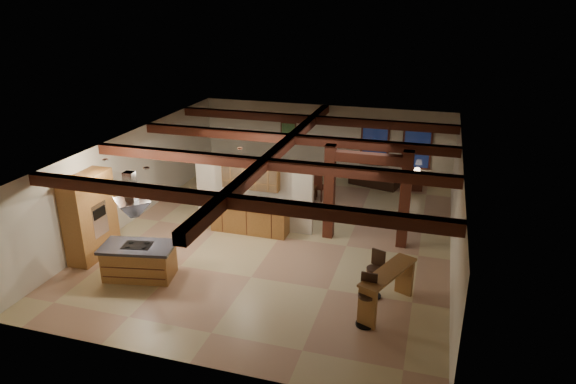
# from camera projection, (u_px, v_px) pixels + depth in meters

# --- Properties ---
(ground) EXTENTS (12.00, 12.00, 0.00)m
(ground) POSITION_uv_depth(u_px,v_px,m) (280.00, 237.00, 15.66)
(ground) COLOR tan
(ground) RESTS_ON ground
(room_walls) EXTENTS (12.00, 12.00, 12.00)m
(room_walls) POSITION_uv_depth(u_px,v_px,m) (279.00, 182.00, 15.01)
(room_walls) COLOR beige
(room_walls) RESTS_ON ground
(ceiling_beams) EXTENTS (10.00, 12.00, 0.28)m
(ceiling_beams) POSITION_uv_depth(u_px,v_px,m) (279.00, 150.00, 14.66)
(ceiling_beams) COLOR #3E180F
(ceiling_beams) RESTS_ON room_walls
(timber_posts) EXTENTS (2.50, 0.30, 2.90)m
(timber_posts) POSITION_uv_depth(u_px,v_px,m) (367.00, 186.00, 14.80)
(timber_posts) COLOR #3E180F
(timber_posts) RESTS_ON ground
(partition_wall) EXTENTS (3.80, 0.18, 2.20)m
(partition_wall) POSITION_uv_depth(u_px,v_px,m) (254.00, 195.00, 15.97)
(partition_wall) COLOR beige
(partition_wall) RESTS_ON ground
(pantry_cabinet) EXTENTS (0.67, 1.60, 2.40)m
(pantry_cabinet) POSITION_uv_depth(u_px,v_px,m) (90.00, 216.00, 14.15)
(pantry_cabinet) COLOR olive
(pantry_cabinet) RESTS_ON ground
(back_counter) EXTENTS (2.50, 0.66, 0.94)m
(back_counter) POSITION_uv_depth(u_px,v_px,m) (250.00, 218.00, 15.85)
(back_counter) COLOR olive
(back_counter) RESTS_ON ground
(upper_display_cabinet) EXTENTS (1.80, 0.36, 0.95)m
(upper_display_cabinet) POSITION_uv_depth(u_px,v_px,m) (251.00, 174.00, 15.54)
(upper_display_cabinet) COLOR olive
(upper_display_cabinet) RESTS_ON partition_wall
(range_hood) EXTENTS (1.10, 1.10, 1.40)m
(range_hood) POSITION_uv_depth(u_px,v_px,m) (134.00, 214.00, 12.83)
(range_hood) COLOR silver
(range_hood) RESTS_ON room_walls
(back_windows) EXTENTS (2.70, 0.07, 1.70)m
(back_windows) POSITION_uv_depth(u_px,v_px,m) (396.00, 146.00, 19.67)
(back_windows) COLOR #3E180F
(back_windows) RESTS_ON room_walls
(framed_art) EXTENTS (0.65, 0.05, 0.85)m
(framed_art) POSITION_uv_depth(u_px,v_px,m) (288.00, 133.00, 20.75)
(framed_art) COLOR #3E180F
(framed_art) RESTS_ON room_walls
(recessed_cans) EXTENTS (3.16, 2.46, 0.03)m
(recessed_cans) POSITION_uv_depth(u_px,v_px,m) (166.00, 158.00, 13.57)
(recessed_cans) COLOR silver
(recessed_cans) RESTS_ON room_walls
(kitchen_island) EXTENTS (2.02, 1.33, 0.93)m
(kitchen_island) POSITION_uv_depth(u_px,v_px,m) (139.00, 261.00, 13.31)
(kitchen_island) COLOR olive
(kitchen_island) RESTS_ON ground
(dining_table) EXTENTS (1.77, 0.99, 0.62)m
(dining_table) POSITION_uv_depth(u_px,v_px,m) (291.00, 194.00, 18.19)
(dining_table) COLOR #412310
(dining_table) RESTS_ON ground
(sofa) EXTENTS (2.00, 1.21, 0.55)m
(sofa) POSITION_uv_depth(u_px,v_px,m) (374.00, 179.00, 19.80)
(sofa) COLOR black
(sofa) RESTS_ON ground
(microwave) EXTENTS (0.40, 0.27, 0.22)m
(microwave) POSITION_uv_depth(u_px,v_px,m) (257.00, 201.00, 15.58)
(microwave) COLOR #ACACB0
(microwave) RESTS_ON back_counter
(bar_counter) EXTENTS (1.20, 1.97, 1.02)m
(bar_counter) POSITION_uv_depth(u_px,v_px,m) (388.00, 284.00, 11.84)
(bar_counter) COLOR olive
(bar_counter) RESTS_ON ground
(side_table) EXTENTS (0.52, 0.52, 0.54)m
(side_table) POSITION_uv_depth(u_px,v_px,m) (416.00, 183.00, 19.38)
(side_table) COLOR #3E180F
(side_table) RESTS_ON ground
(table_lamp) EXTENTS (0.27, 0.27, 0.32)m
(table_lamp) POSITION_uv_depth(u_px,v_px,m) (417.00, 171.00, 19.20)
(table_lamp) COLOR black
(table_lamp) RESTS_ON side_table
(bar_stool_a) EXTENTS (0.43, 0.43, 1.23)m
(bar_stool_a) POSITION_uv_depth(u_px,v_px,m) (367.00, 300.00, 11.31)
(bar_stool_a) COLOR black
(bar_stool_a) RESTS_ON ground
(bar_stool_b) EXTENTS (0.45, 0.46, 1.20)m
(bar_stool_b) POSITION_uv_depth(u_px,v_px,m) (375.00, 274.00, 12.40)
(bar_stool_b) COLOR black
(bar_stool_b) RESTS_ON ground
(dining_chairs) EXTENTS (2.33, 2.33, 1.27)m
(dining_chairs) POSITION_uv_depth(u_px,v_px,m) (291.00, 185.00, 18.07)
(dining_chairs) COLOR #3E180F
(dining_chairs) RESTS_ON ground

